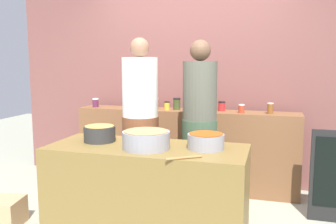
{
  "coord_description": "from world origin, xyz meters",
  "views": [
    {
      "loc": [
        1.02,
        -3.17,
        1.57
      ],
      "look_at": [
        0.0,
        0.35,
        1.05
      ],
      "focal_mm": 39.07,
      "sensor_mm": 36.0,
      "label": 1
    }
  ],
  "objects_px": {
    "preserve_jar_10": "(241,109)",
    "preserve_jar_11": "(270,108)",
    "preserve_jar_6": "(189,105)",
    "cooking_pot_right": "(206,141)",
    "preserve_jar_0": "(96,103)",
    "preserve_jar_7": "(200,107)",
    "cooking_pot_center": "(146,140)",
    "wooden_spoon": "(184,158)",
    "preserve_jar_9": "(222,106)",
    "cooking_pot_left": "(100,134)",
    "preserve_jar_4": "(167,106)",
    "preserve_jar_8": "(209,106)",
    "cook_with_tongs": "(141,133)",
    "bread_crate": "(2,212)",
    "preserve_jar_1": "(139,103)",
    "cook_in_cap": "(199,135)",
    "preserve_jar_3": "(155,103)",
    "preserve_jar_2": "(148,104)",
    "preserve_jar_5": "(177,104)"
  },
  "relations": [
    {
      "from": "preserve_jar_4",
      "to": "preserve_jar_8",
      "type": "xyz_separation_m",
      "value": [
        0.51,
        0.04,
        0.01
      ]
    },
    {
      "from": "preserve_jar_3",
      "to": "preserve_jar_7",
      "type": "relative_size",
      "value": 1.43
    },
    {
      "from": "preserve_jar_10",
      "to": "preserve_jar_11",
      "type": "distance_m",
      "value": 0.32
    },
    {
      "from": "preserve_jar_6",
      "to": "cooking_pot_right",
      "type": "xyz_separation_m",
      "value": [
        0.45,
        -1.37,
        -0.13
      ]
    },
    {
      "from": "preserve_jar_3",
      "to": "cook_with_tongs",
      "type": "height_order",
      "value": "cook_with_tongs"
    },
    {
      "from": "preserve_jar_4",
      "to": "preserve_jar_7",
      "type": "relative_size",
      "value": 1.04
    },
    {
      "from": "preserve_jar_10",
      "to": "preserve_jar_11",
      "type": "bearing_deg",
      "value": 4.5
    },
    {
      "from": "preserve_jar_6",
      "to": "preserve_jar_7",
      "type": "xyz_separation_m",
      "value": [
        0.14,
        -0.04,
        -0.02
      ]
    },
    {
      "from": "preserve_jar_6",
      "to": "cooking_pot_right",
      "type": "height_order",
      "value": "preserve_jar_6"
    },
    {
      "from": "preserve_jar_4",
      "to": "cook_with_tongs",
      "type": "relative_size",
      "value": 0.06
    },
    {
      "from": "preserve_jar_1",
      "to": "preserve_jar_9",
      "type": "xyz_separation_m",
      "value": [
        1.05,
        0.01,
        -0.0
      ]
    },
    {
      "from": "preserve_jar_4",
      "to": "preserve_jar_8",
      "type": "bearing_deg",
      "value": 4.57
    },
    {
      "from": "preserve_jar_0",
      "to": "preserve_jar_7",
      "type": "distance_m",
      "value": 1.36
    },
    {
      "from": "preserve_jar_7",
      "to": "cooking_pot_right",
      "type": "height_order",
      "value": "preserve_jar_7"
    },
    {
      "from": "preserve_jar_3",
      "to": "preserve_jar_9",
      "type": "bearing_deg",
      "value": 5.24
    },
    {
      "from": "preserve_jar_4",
      "to": "preserve_jar_8",
      "type": "distance_m",
      "value": 0.51
    },
    {
      "from": "preserve_jar_0",
      "to": "preserve_jar_6",
      "type": "height_order",
      "value": "preserve_jar_6"
    },
    {
      "from": "preserve_jar_3",
      "to": "preserve_jar_1",
      "type": "bearing_deg",
      "value": 165.81
    },
    {
      "from": "preserve_jar_1",
      "to": "preserve_jar_9",
      "type": "bearing_deg",
      "value": 0.7
    },
    {
      "from": "preserve_jar_3",
      "to": "cook_in_cap",
      "type": "xyz_separation_m",
      "value": [
        0.68,
        -0.6,
        -0.24
      ]
    },
    {
      "from": "wooden_spoon",
      "to": "cook_in_cap",
      "type": "bearing_deg",
      "value": 95.22
    },
    {
      "from": "preserve_jar_9",
      "to": "cooking_pot_left",
      "type": "relative_size",
      "value": 0.41
    },
    {
      "from": "cook_with_tongs",
      "to": "preserve_jar_8",
      "type": "bearing_deg",
      "value": 50.92
    },
    {
      "from": "cooking_pot_left",
      "to": "cooking_pot_center",
      "type": "relative_size",
      "value": 0.71
    },
    {
      "from": "preserve_jar_0",
      "to": "cooking_pot_right",
      "type": "relative_size",
      "value": 0.37
    },
    {
      "from": "preserve_jar_11",
      "to": "preserve_jar_7",
      "type": "bearing_deg",
      "value": 177.48
    },
    {
      "from": "preserve_jar_3",
      "to": "preserve_jar_2",
      "type": "bearing_deg",
      "value": 159.33
    },
    {
      "from": "preserve_jar_5",
      "to": "preserve_jar_3",
      "type": "bearing_deg",
      "value": -173.61
    },
    {
      "from": "cook_in_cap",
      "to": "preserve_jar_4",
      "type": "bearing_deg",
      "value": 131.67
    },
    {
      "from": "preserve_jar_7",
      "to": "cook_in_cap",
      "type": "xyz_separation_m",
      "value": [
        0.11,
        -0.62,
        -0.21
      ]
    },
    {
      "from": "preserve_jar_10",
      "to": "bread_crate",
      "type": "distance_m",
      "value": 2.71
    },
    {
      "from": "preserve_jar_6",
      "to": "preserve_jar_7",
      "type": "bearing_deg",
      "value": -14.85
    },
    {
      "from": "preserve_jar_3",
      "to": "preserve_jar_7",
      "type": "xyz_separation_m",
      "value": [
        0.56,
        0.02,
        -0.02
      ]
    },
    {
      "from": "preserve_jar_0",
      "to": "preserve_jar_6",
      "type": "distance_m",
      "value": 1.22
    },
    {
      "from": "preserve_jar_6",
      "to": "bread_crate",
      "type": "distance_m",
      "value": 2.33
    },
    {
      "from": "preserve_jar_0",
      "to": "preserve_jar_10",
      "type": "xyz_separation_m",
      "value": [
        1.85,
        -0.02,
        -0.01
      ]
    },
    {
      "from": "preserve_jar_7",
      "to": "preserve_jar_8",
      "type": "bearing_deg",
      "value": 1.09
    },
    {
      "from": "preserve_jar_2",
      "to": "preserve_jar_3",
      "type": "distance_m",
      "value": 0.12
    },
    {
      "from": "preserve_jar_2",
      "to": "cooking_pot_center",
      "type": "xyz_separation_m",
      "value": [
        0.51,
        -1.49,
        -0.11
      ]
    },
    {
      "from": "preserve_jar_0",
      "to": "bread_crate",
      "type": "relative_size",
      "value": 0.3
    },
    {
      "from": "cooking_pot_center",
      "to": "wooden_spoon",
      "type": "distance_m",
      "value": 0.45
    },
    {
      "from": "preserve_jar_1",
      "to": "cooking_pot_center",
      "type": "bearing_deg",
      "value": -67.04
    },
    {
      "from": "preserve_jar_8",
      "to": "cooking_pot_right",
      "type": "bearing_deg",
      "value": -81.17
    },
    {
      "from": "preserve_jar_2",
      "to": "preserve_jar_10",
      "type": "xyz_separation_m",
      "value": [
        1.16,
        -0.09,
        -0.0
      ]
    },
    {
      "from": "cooking_pot_left",
      "to": "cooking_pot_right",
      "type": "relative_size",
      "value": 0.93
    },
    {
      "from": "preserve_jar_8",
      "to": "preserve_jar_9",
      "type": "distance_m",
      "value": 0.15
    },
    {
      "from": "preserve_jar_11",
      "to": "cook_with_tongs",
      "type": "height_order",
      "value": "cook_with_tongs"
    },
    {
      "from": "preserve_jar_10",
      "to": "preserve_jar_6",
      "type": "bearing_deg",
      "value": 171.15
    },
    {
      "from": "preserve_jar_11",
      "to": "bread_crate",
      "type": "relative_size",
      "value": 0.33
    },
    {
      "from": "preserve_jar_6",
      "to": "preserve_jar_8",
      "type": "distance_m",
      "value": 0.25
    }
  ]
}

